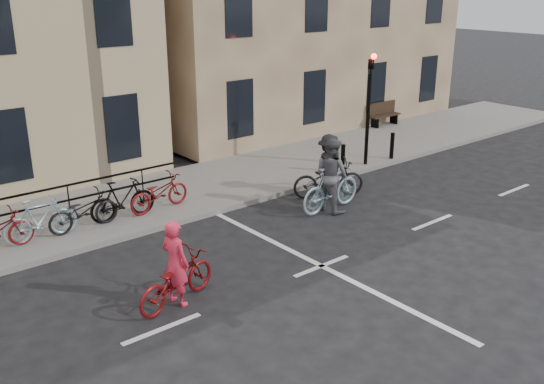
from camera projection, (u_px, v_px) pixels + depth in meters
ground at (321, 266)px, 13.37m from camera, size 120.00×120.00×0.00m
sidewalk at (43, 226)px, 15.32m from camera, size 46.00×4.00×0.15m
traffic_light at (369, 95)px, 19.43m from camera, size 0.18×0.30×3.90m
bollard_east at (343, 158)px, 19.26m from camera, size 0.14×0.14×0.90m
bollard_west at (392, 146)px, 20.70m from camera, size 0.14×0.14×0.90m
bench at (383, 113)px, 25.37m from camera, size 1.60×0.41×0.97m
parked_bikes at (40, 220)px, 14.22m from camera, size 8.30×1.23×1.05m
cyclist_pink at (176, 275)px, 11.67m from camera, size 2.05×1.16×1.73m
cyclist_grey at (331, 182)px, 16.35m from camera, size 2.12×1.01×2.03m
cyclist_dark at (329, 173)px, 17.38m from camera, size 2.19×1.60×1.86m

